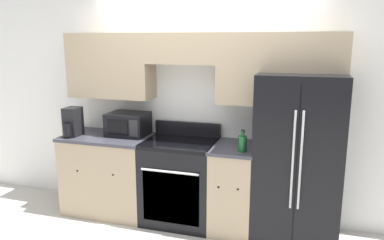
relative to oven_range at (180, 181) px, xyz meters
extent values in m
plane|color=beige|center=(0.14, -0.31, -0.47)|extent=(12.00, 12.00, 0.00)
cube|color=white|center=(0.14, 0.35, 0.83)|extent=(8.00, 0.06, 2.60)
cube|color=tan|center=(-0.89, 0.16, 1.26)|extent=(0.99, 0.33, 0.74)
cube|color=tan|center=(0.00, 0.16, 1.46)|extent=(0.78, 0.33, 0.33)
cube|color=tan|center=(1.03, 0.16, 1.26)|extent=(1.28, 0.33, 0.74)
cube|color=tan|center=(-0.89, 0.00, -0.02)|extent=(0.99, 0.62, 0.90)
cube|color=#383842|center=(-0.89, 0.00, 0.44)|extent=(1.02, 0.64, 0.03)
sphere|color=black|center=(-1.11, -0.30, 0.11)|extent=(0.03, 0.03, 0.03)
sphere|color=black|center=(-0.67, -0.30, 0.11)|extent=(0.03, 0.03, 0.03)
cube|color=tan|center=(0.61, 0.00, -0.02)|extent=(0.44, 0.62, 0.90)
cube|color=#383842|center=(0.61, 0.00, 0.44)|extent=(0.46, 0.64, 0.03)
sphere|color=black|center=(0.51, -0.30, 0.11)|extent=(0.03, 0.03, 0.03)
sphere|color=black|center=(0.71, -0.30, 0.11)|extent=(0.03, 0.03, 0.03)
cube|color=black|center=(0.00, 0.00, -0.03)|extent=(0.78, 0.62, 0.89)
cube|color=black|center=(0.00, -0.30, -0.07)|extent=(0.63, 0.01, 0.57)
cube|color=black|center=(0.00, 0.00, 0.44)|extent=(0.78, 0.62, 0.04)
cube|color=black|center=(0.00, 0.28, 0.54)|extent=(0.78, 0.04, 0.16)
cylinder|color=silver|center=(0.00, -0.33, 0.22)|extent=(0.63, 0.02, 0.02)
cube|color=black|center=(1.25, 0.07, 0.38)|extent=(0.84, 0.76, 1.71)
cube|color=black|center=(1.25, -0.31, 0.38)|extent=(0.01, 0.01, 1.57)
cylinder|color=#B7B7BC|center=(1.21, -0.33, 0.47)|extent=(0.02, 0.02, 0.94)
cylinder|color=#B7B7BC|center=(1.28, -0.33, 0.47)|extent=(0.02, 0.02, 0.94)
cube|color=black|center=(-0.67, 0.10, 0.59)|extent=(0.45, 0.36, 0.26)
cube|color=black|center=(-0.71, -0.09, 0.59)|extent=(0.25, 0.01, 0.17)
cube|color=#262628|center=(-0.51, -0.09, 0.59)|extent=(0.10, 0.01, 0.18)
cylinder|color=#195928|center=(0.72, -0.16, 0.54)|extent=(0.08, 0.08, 0.16)
cylinder|color=#195928|center=(0.72, -0.16, 0.64)|extent=(0.04, 0.04, 0.04)
cylinder|color=black|center=(0.72, -0.16, 0.67)|extent=(0.04, 0.04, 0.02)
cube|color=black|center=(-1.27, -0.11, 0.63)|extent=(0.16, 0.20, 0.33)
cylinder|color=black|center=(-1.27, -0.22, 0.55)|extent=(0.11, 0.11, 0.15)
camera|label=1|loc=(1.29, -3.74, 1.55)|focal=35.00mm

